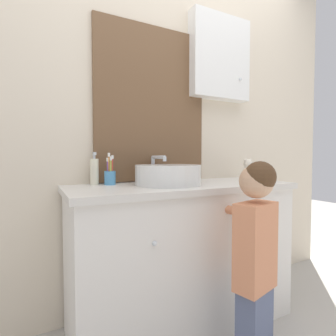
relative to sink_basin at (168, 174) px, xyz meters
name	(u,v)px	position (x,y,z in m)	size (l,w,h in m)	color
wall_back	(164,116)	(0.12, 0.29, 0.38)	(3.20, 0.18, 2.50)	beige
vanity_counter	(183,253)	(0.10, 0.00, -0.48)	(1.34, 0.53, 0.84)	silver
sink_basin	(168,174)	(0.00, 0.00, 0.00)	(0.38, 0.43, 0.17)	silver
toothbrush_holder	(110,176)	(-0.30, 0.15, -0.01)	(0.06, 0.06, 0.18)	#4C93C6
soap_dispenser	(94,171)	(-0.38, 0.19, 0.02)	(0.05, 0.05, 0.19)	beige
child_figure	(255,250)	(0.22, -0.46, -0.33)	(0.23, 0.48, 0.98)	slate
teddy_bear	(248,170)	(0.67, 0.05, 0.01)	(0.08, 0.07, 0.15)	beige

